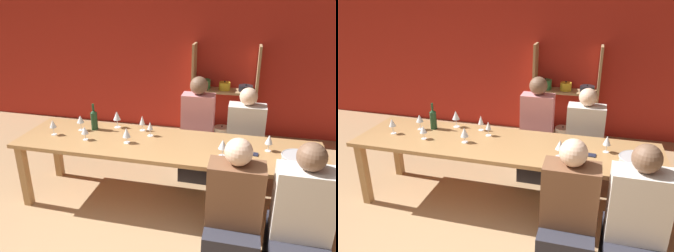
% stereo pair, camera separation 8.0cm
% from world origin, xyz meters
% --- Properties ---
extents(wall_back_red, '(8.80, 0.06, 2.70)m').
position_xyz_m(wall_back_red, '(0.00, 3.83, 1.35)').
color(wall_back_red, red).
rests_on(wall_back_red, ground_plane).
extents(shelf_unit, '(1.00, 0.30, 1.46)m').
position_xyz_m(shelf_unit, '(0.54, 3.63, 0.53)').
color(shelf_unit, tan).
rests_on(shelf_unit, ground_plane).
extents(dining_table, '(3.09, 0.80, 0.74)m').
position_xyz_m(dining_table, '(0.14, 1.55, 0.67)').
color(dining_table, '#AD7F4C').
rests_on(dining_table, ground_plane).
extents(mixing_bowl, '(0.30, 0.30, 0.09)m').
position_xyz_m(mixing_bowl, '(1.38, 1.39, 0.79)').
color(mixing_bowl, '#B7BABC').
rests_on(mixing_bowl, dining_table).
extents(wine_bottle_green, '(0.07, 0.07, 0.30)m').
position_xyz_m(wine_bottle_green, '(-0.72, 1.73, 0.86)').
color(wine_bottle_green, '#19381E').
rests_on(wine_bottle_green, dining_table).
extents(wine_glass_red_a, '(0.08, 0.08, 0.17)m').
position_xyz_m(wine_glass_red_a, '(0.72, 1.40, 0.86)').
color(wine_glass_red_a, white).
rests_on(wine_glass_red_a, dining_table).
extents(wine_glass_red_b, '(0.07, 0.07, 0.17)m').
position_xyz_m(wine_glass_red_b, '(-1.08, 1.49, 0.86)').
color(wine_glass_red_b, white).
rests_on(wine_glass_red_b, dining_table).
extents(wine_glass_empty_a, '(0.06, 0.06, 0.17)m').
position_xyz_m(wine_glass_empty_a, '(-0.19, 1.82, 0.86)').
color(wine_glass_empty_a, white).
rests_on(wine_glass_empty_a, dining_table).
extents(wine_glass_white_a, '(0.08, 0.08, 0.16)m').
position_xyz_m(wine_glass_white_a, '(-0.25, 1.47, 0.85)').
color(wine_glass_white_a, white).
rests_on(wine_glass_white_a, dining_table).
extents(wine_glass_red_c, '(0.06, 0.06, 0.16)m').
position_xyz_m(wine_glass_red_c, '(-0.07, 1.70, 0.85)').
color(wine_glass_red_c, white).
rests_on(wine_glass_red_c, dining_table).
extents(wine_glass_white_b, '(0.08, 0.08, 0.16)m').
position_xyz_m(wine_glass_white_b, '(0.79, 1.23, 0.87)').
color(wine_glass_white_b, white).
rests_on(wine_glass_white_b, dining_table).
extents(wine_glass_white_c, '(0.08, 0.08, 0.17)m').
position_xyz_m(wine_glass_white_c, '(-0.85, 1.67, 0.87)').
color(wine_glass_white_c, white).
rests_on(wine_glass_white_c, dining_table).
extents(wine_glass_empty_b, '(0.07, 0.07, 0.17)m').
position_xyz_m(wine_glass_empty_b, '(1.13, 1.61, 0.86)').
color(wine_glass_empty_b, white).
rests_on(wine_glass_empty_b, dining_table).
extents(wine_glass_white_d, '(0.07, 0.07, 0.14)m').
position_xyz_m(wine_glass_white_d, '(-0.69, 1.44, 0.85)').
color(wine_glass_white_d, white).
rests_on(wine_glass_white_d, dining_table).
extents(wine_glass_white_e, '(0.08, 0.08, 0.19)m').
position_xyz_m(wine_glass_white_e, '(-0.49, 1.84, 0.88)').
color(wine_glass_white_e, white).
rests_on(wine_glass_white_e, dining_table).
extents(cell_phone, '(0.16, 0.08, 0.01)m').
position_xyz_m(cell_phone, '(0.97, 1.50, 0.75)').
color(cell_phone, '#1E2338').
rests_on(cell_phone, dining_table).
extents(person_near_a, '(0.42, 0.52, 1.22)m').
position_xyz_m(person_near_a, '(1.35, 0.78, 0.44)').
color(person_near_a, '#2D2D38').
rests_on(person_near_a, ground_plane).
extents(person_far_a, '(0.42, 0.53, 1.19)m').
position_xyz_m(person_far_a, '(0.92, 2.25, 0.43)').
color(person_far_a, '#2D2D38').
rests_on(person_far_a, ground_plane).
extents(person_near_b, '(0.42, 0.53, 1.19)m').
position_xyz_m(person_near_b, '(0.86, 0.82, 0.43)').
color(person_near_b, '#2D2D38').
rests_on(person_near_b, ground_plane).
extents(person_far_b, '(0.38, 0.48, 1.27)m').
position_xyz_m(person_far_b, '(0.35, 2.29, 0.47)').
color(person_far_b, '#2D2D38').
rests_on(person_far_b, ground_plane).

